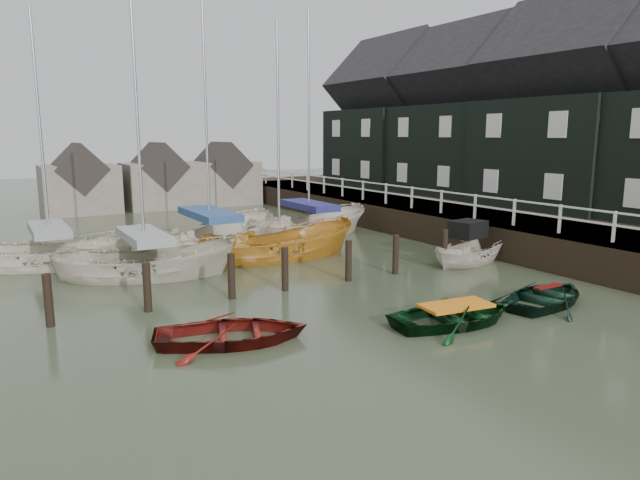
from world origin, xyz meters
TOP-DOWN VIEW (x-y plane):
  - ground at (0.00, 0.00)m, footprint 120.00×120.00m
  - pier at (9.48, 10.00)m, footprint 3.04×32.00m
  - land_strip at (15.00, 10.00)m, footprint 14.00×38.00m
  - quay_houses at (14.99, 8.66)m, footprint 6.52×28.14m
  - mooring_pilings at (-1.11, 3.00)m, footprint 13.72×0.22m
  - far_sheds at (0.83, 26.00)m, footprint 14.00×4.08m
  - rowboat_red at (-4.37, -0.44)m, footprint 4.30×3.64m
  - rowboat_green at (1.18, -2.14)m, footprint 3.89×2.98m
  - rowboat_dkgreen at (4.77, -2.17)m, footprint 3.98×3.24m
  - motorboat at (6.80, 2.96)m, footprint 4.22×2.27m
  - sailboat_a at (-4.56, 7.09)m, footprint 6.64×4.38m
  - sailboat_b at (-1.27, 9.71)m, footprint 7.74×5.45m
  - sailboat_c at (0.90, 7.60)m, footprint 6.77×2.74m
  - sailboat_d at (4.26, 11.16)m, footprint 6.83×3.07m
  - sailboat_e at (-7.24, 10.40)m, footprint 6.58×4.26m

SIDE VIEW (x-z plane):
  - ground at x=0.00m, z-range 0.00..0.00m
  - land_strip at x=15.00m, z-range -0.75..0.75m
  - rowboat_red at x=-4.37m, z-range -0.38..0.38m
  - rowboat_green at x=1.18m, z-range -0.37..0.37m
  - rowboat_dkgreen at x=4.77m, z-range -0.36..0.36m
  - sailboat_c at x=0.90m, z-range -5.20..5.21m
  - sailboat_b at x=-1.27m, z-range -6.05..6.17m
  - sailboat_e at x=-7.24m, z-range -5.18..5.30m
  - sailboat_d at x=4.26m, z-range -5.82..5.95m
  - sailboat_a at x=-4.56m, z-range -5.52..5.64m
  - motorboat at x=6.80m, z-range -1.09..1.30m
  - mooring_pilings at x=-1.11m, z-range -0.40..1.40m
  - pier at x=9.48m, z-range -0.64..2.06m
  - far_sheds at x=0.83m, z-range -0.34..4.06m
  - quay_houses at x=14.99m, z-range 0.68..10.68m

